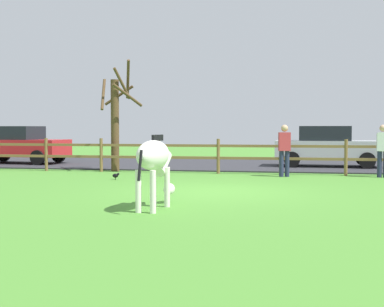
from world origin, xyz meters
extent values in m
plane|color=#47842D|center=(0.00, 0.00, 0.00)|extent=(60.00, 60.00, 0.00)
cube|color=#2D2D33|center=(0.00, 9.30, 0.03)|extent=(28.00, 7.40, 0.05)
cylinder|color=brown|center=(-6.85, 5.00, 0.59)|extent=(0.11, 0.11, 1.17)
cylinder|color=brown|center=(-4.78, 5.00, 0.59)|extent=(0.11, 0.11, 1.17)
cylinder|color=brown|center=(-2.70, 5.00, 0.59)|extent=(0.11, 0.11, 1.17)
cylinder|color=brown|center=(-0.63, 5.00, 0.59)|extent=(0.11, 0.11, 1.17)
cylinder|color=brown|center=(1.45, 5.00, 0.59)|extent=(0.11, 0.11, 1.17)
cylinder|color=brown|center=(3.52, 5.00, 0.59)|extent=(0.11, 0.11, 1.17)
cube|color=brown|center=(-0.63, 5.00, 0.53)|extent=(20.75, 0.06, 0.09)
cube|color=brown|center=(-0.63, 5.00, 0.94)|extent=(20.75, 0.06, 0.09)
cylinder|color=#513A23|center=(-4.37, 5.31, 1.62)|extent=(0.29, 0.29, 3.24)
cylinder|color=#513A23|center=(-3.80, 4.98, 2.67)|extent=(0.76, 1.24, 0.77)
cylinder|color=#513A23|center=(-3.93, 5.47, 3.26)|extent=(0.45, 0.99, 1.31)
cylinder|color=#513A23|center=(-4.76, 5.22, 2.72)|extent=(0.30, 0.89, 1.16)
cylinder|color=#513A23|center=(-4.38, 5.83, 2.72)|extent=(1.09, 0.14, 0.74)
cylinder|color=#513A23|center=(-4.04, 5.14, 3.09)|extent=(0.47, 0.77, 1.07)
ellipsoid|color=white|center=(-0.74, -3.05, 1.03)|extent=(0.59, 1.28, 0.56)
cylinder|color=white|center=(-0.85, -2.64, 0.39)|extent=(0.11, 0.11, 0.78)
cylinder|color=white|center=(-0.57, -2.66, 0.39)|extent=(0.11, 0.11, 0.78)
cylinder|color=white|center=(-0.92, -3.44, 0.39)|extent=(0.11, 0.11, 0.78)
cylinder|color=white|center=(-0.64, -3.46, 0.39)|extent=(0.11, 0.11, 0.78)
cylinder|color=white|center=(-0.70, -2.52, 0.84)|extent=(0.29, 0.61, 0.51)
ellipsoid|color=white|center=(-0.66, -2.11, 0.28)|extent=(0.24, 0.46, 0.24)
cube|color=black|center=(-0.72, -2.80, 1.35)|extent=(0.09, 0.56, 0.12)
cylinder|color=black|center=(-0.81, -3.72, 0.88)|extent=(0.07, 0.19, 0.54)
cylinder|color=black|center=(-3.35, 2.38, 0.03)|extent=(0.01, 0.01, 0.06)
cylinder|color=black|center=(-3.35, 2.34, 0.03)|extent=(0.01, 0.01, 0.06)
ellipsoid|color=black|center=(-3.35, 2.36, 0.12)|extent=(0.18, 0.10, 0.12)
sphere|color=black|center=(-3.26, 2.36, 0.17)|extent=(0.07, 0.07, 0.07)
cube|color=#B7BABF|center=(3.20, 8.37, 0.70)|extent=(4.07, 1.86, 0.70)
cube|color=black|center=(3.05, 8.38, 1.33)|extent=(1.96, 1.64, 0.56)
cylinder|color=black|center=(4.58, 9.16, 0.35)|extent=(0.61, 0.20, 0.60)
cylinder|color=black|center=(4.51, 7.47, 0.35)|extent=(0.61, 0.20, 0.60)
cylinder|color=black|center=(1.88, 9.28, 0.35)|extent=(0.61, 0.20, 0.60)
cylinder|color=black|center=(1.81, 7.58, 0.35)|extent=(0.61, 0.20, 0.60)
cube|color=red|center=(-9.49, 7.92, 0.70)|extent=(4.11, 1.97, 0.70)
cube|color=black|center=(-9.64, 7.93, 1.33)|extent=(2.00, 1.69, 0.56)
cylinder|color=black|center=(-8.08, 8.68, 0.35)|extent=(0.61, 0.22, 0.60)
cylinder|color=black|center=(-8.20, 6.98, 0.35)|extent=(0.61, 0.22, 0.60)
cylinder|color=black|center=(-10.78, 8.86, 0.35)|extent=(0.61, 0.22, 0.60)
cylinder|color=#232847|center=(1.49, 4.24, 0.41)|extent=(0.14, 0.14, 0.82)
cylinder|color=#232847|center=(1.66, 4.27, 0.41)|extent=(0.14, 0.14, 0.82)
cube|color=#B7333D|center=(1.58, 4.26, 1.11)|extent=(0.39, 0.28, 0.58)
sphere|color=tan|center=(1.58, 4.26, 1.53)|extent=(0.22, 0.22, 0.22)
cylinder|color=#232847|center=(4.49, 4.58, 0.41)|extent=(0.14, 0.14, 0.82)
cube|color=silver|center=(4.58, 4.58, 1.11)|extent=(0.37, 0.23, 0.58)
sphere|color=tan|center=(4.58, 4.58, 1.53)|extent=(0.22, 0.22, 0.22)
camera|label=1|loc=(1.82, -12.67, 1.55)|focal=49.66mm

